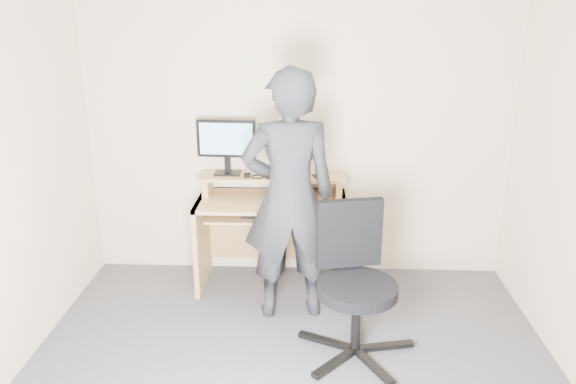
# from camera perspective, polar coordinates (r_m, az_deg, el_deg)

# --- Properties ---
(back_wall) EXTENTS (3.50, 0.02, 2.50)m
(back_wall) POSITION_cam_1_polar(r_m,az_deg,el_deg) (4.65, 0.99, 6.28)
(back_wall) COLOR beige
(back_wall) RESTS_ON ground
(desk) EXTENTS (1.20, 0.60, 0.91)m
(desk) POSITION_cam_1_polar(r_m,az_deg,el_deg) (4.65, -1.59, -2.77)
(desk) COLOR tan
(desk) RESTS_ON ground
(monitor) EXTENTS (0.48, 0.13, 0.45)m
(monitor) POSITION_cam_1_polar(r_m,az_deg,el_deg) (4.57, -6.27, 5.08)
(monitor) COLOR black
(monitor) RESTS_ON desk
(external_drive) EXTENTS (0.08, 0.13, 0.20)m
(external_drive) POSITION_cam_1_polar(r_m,az_deg,el_deg) (4.59, -1.16, 3.03)
(external_drive) COLOR black
(external_drive) RESTS_ON desk
(travel_mug) EXTENTS (0.09, 0.09, 0.16)m
(travel_mug) POSITION_cam_1_polar(r_m,az_deg,el_deg) (4.55, -0.17, 2.63)
(travel_mug) COLOR #BCBCC1
(travel_mug) RESTS_ON desk
(smartphone) EXTENTS (0.10, 0.14, 0.01)m
(smartphone) POSITION_cam_1_polar(r_m,az_deg,el_deg) (4.54, 3.08, 1.57)
(smartphone) COLOR black
(smartphone) RESTS_ON desk
(charger) EXTENTS (0.05, 0.05, 0.03)m
(charger) POSITION_cam_1_polar(r_m,az_deg,el_deg) (4.54, -4.17, 1.70)
(charger) COLOR black
(charger) RESTS_ON desk
(headphones) EXTENTS (0.17, 0.17, 0.06)m
(headphones) POSITION_cam_1_polar(r_m,az_deg,el_deg) (4.64, -3.21, 1.99)
(headphones) COLOR silver
(headphones) RESTS_ON desk
(keyboard) EXTENTS (0.46, 0.19, 0.03)m
(keyboard) POSITION_cam_1_polar(r_m,az_deg,el_deg) (4.45, -1.76, -2.15)
(keyboard) COLOR black
(keyboard) RESTS_ON desk
(mouse) EXTENTS (0.10, 0.07, 0.04)m
(mouse) POSITION_cam_1_polar(r_m,az_deg,el_deg) (4.40, 1.62, -0.99)
(mouse) COLOR black
(mouse) RESTS_ON desk
(office_chair) EXTENTS (0.79, 0.78, 1.00)m
(office_chair) POSITION_cam_1_polar(r_m,az_deg,el_deg) (3.75, 6.75, -8.50)
(office_chair) COLOR black
(office_chair) RESTS_ON ground
(person) EXTENTS (0.74, 0.55, 1.86)m
(person) POSITION_cam_1_polar(r_m,az_deg,el_deg) (4.01, 0.10, -0.52)
(person) COLOR black
(person) RESTS_ON ground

